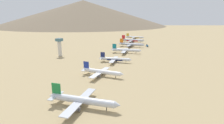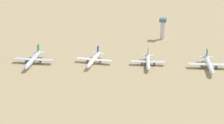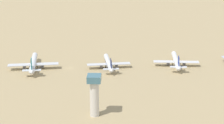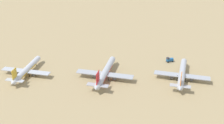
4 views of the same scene
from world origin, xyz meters
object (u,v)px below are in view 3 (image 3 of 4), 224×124
parked_jet_3 (109,63)px  control_tower (94,93)px  parked_jet_2 (176,61)px  parked_jet_4 (33,63)px

parked_jet_3 → control_tower: (-78.08, 3.02, 9.44)m
parked_jet_2 → parked_jet_3: bearing=97.9°
parked_jet_2 → parked_jet_3: (-6.70, 48.48, -0.26)m
parked_jet_2 → parked_jet_4: bearing=96.5°
parked_jet_3 → parked_jet_4: size_ratio=0.87×
parked_jet_3 → control_tower: 78.71m
parked_jet_3 → control_tower: control_tower is taller
parked_jet_3 → parked_jet_4: parked_jet_4 is taller
control_tower → parked_jet_3: bearing=-2.2°
parked_jet_2 → parked_jet_4: (-11.57, 101.50, 0.33)m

